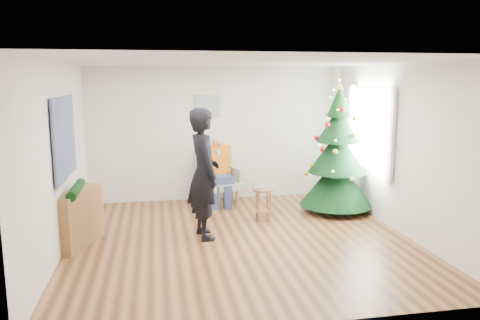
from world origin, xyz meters
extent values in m
plane|color=brown|center=(0.00, 0.00, 0.00)|extent=(5.00, 5.00, 0.00)
plane|color=white|center=(0.00, 0.00, 2.60)|extent=(5.00, 5.00, 0.00)
plane|color=silver|center=(0.00, 2.50, 1.30)|extent=(5.00, 0.00, 5.00)
plane|color=silver|center=(0.00, -2.50, 1.30)|extent=(5.00, 0.00, 5.00)
plane|color=silver|center=(-2.50, 0.00, 1.30)|extent=(0.00, 5.00, 5.00)
plane|color=silver|center=(2.50, 0.00, 1.30)|extent=(0.00, 5.00, 5.00)
cube|color=white|center=(2.47, 1.00, 1.50)|extent=(0.04, 1.30, 1.40)
cube|color=white|center=(2.44, 0.25, 1.50)|extent=(0.05, 0.25, 1.50)
cube|color=white|center=(2.44, 1.75, 1.50)|extent=(0.05, 0.25, 1.50)
cylinder|color=#3F2816|center=(1.97, 1.19, 0.15)|extent=(0.10, 0.10, 0.30)
cone|color=black|center=(1.97, 1.19, 0.54)|extent=(1.28, 1.28, 0.84)
cone|color=black|center=(1.97, 1.19, 1.09)|extent=(1.03, 1.03, 0.74)
cone|color=black|center=(1.97, 1.19, 1.58)|extent=(0.75, 0.75, 0.64)
cone|color=black|center=(1.97, 1.19, 1.98)|extent=(0.43, 0.43, 0.54)
cone|color=gold|center=(1.97, 1.19, 2.25)|extent=(0.14, 0.14, 0.14)
cylinder|color=brown|center=(0.55, 0.88, 0.54)|extent=(0.37, 0.37, 0.04)
cylinder|color=brown|center=(0.55, 0.88, 0.17)|extent=(0.28, 0.28, 0.02)
imported|color=silver|center=(0.55, 0.88, 0.57)|extent=(0.36, 0.31, 0.02)
cube|color=#95A988|center=(-0.05, 2.00, 0.38)|extent=(0.88, 0.84, 0.12)
cube|color=#95A988|center=(-0.12, 2.31, 0.72)|extent=(0.75, 0.30, 0.60)
cube|color=#95A988|center=(-0.39, 1.92, 0.54)|extent=(0.24, 0.59, 0.30)
cube|color=#95A988|center=(0.29, 2.08, 0.54)|extent=(0.24, 0.59, 0.30)
cube|color=navy|center=(-0.05, 1.92, 0.51)|extent=(0.52, 0.53, 0.14)
cube|color=#C66112|center=(-0.05, 2.15, 0.84)|extent=(0.49, 0.33, 0.55)
sphere|color=tan|center=(-0.05, 2.13, 1.22)|extent=(0.23, 0.23, 0.23)
imported|color=black|center=(-0.52, 0.23, 0.98)|extent=(0.58, 0.78, 1.95)
cube|color=white|center=(-0.31, 0.20, 1.30)|extent=(0.06, 0.13, 0.04)
cube|color=brown|center=(-2.33, 0.21, 0.40)|extent=(0.62, 1.04, 0.80)
cylinder|color=black|center=(-2.33, 0.21, 0.82)|extent=(0.14, 0.90, 0.14)
cube|color=black|center=(-2.46, 0.30, 1.55)|extent=(0.03, 1.50, 1.15)
cube|color=tan|center=(-0.20, 2.47, 1.85)|extent=(0.52, 0.03, 0.42)
cube|color=gray|center=(-0.20, 2.45, 1.85)|extent=(0.44, 0.02, 0.34)
camera|label=1|loc=(-1.20, -6.54, 2.37)|focal=35.00mm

